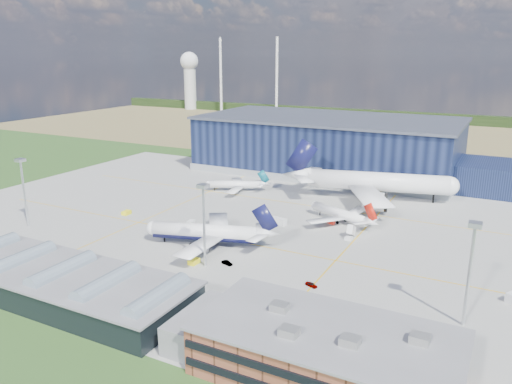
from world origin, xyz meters
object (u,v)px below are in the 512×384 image
airstair (351,233)px  ops_building (326,352)px  gse_cart_a (191,222)px  car_b (227,263)px  light_mast_west (23,181)px  airliner_navy (205,224)px  gse_tug_b (126,213)px  gse_tug_a (194,262)px  airliner_red (340,209)px  car_a (311,285)px  gse_van_c (314,323)px  gse_tug_c (364,195)px  gse_cart_b (266,179)px  light_mast_center (204,212)px  light_mast_east (471,257)px  airliner_widebody (378,172)px  hangar (334,147)px  airliner_regional (235,181)px  gse_van_a (279,221)px

airstair → ops_building: bearing=-79.3°
gse_cart_a → car_b: 36.41m
light_mast_west → airliner_navy: 63.42m
gse_tug_b → gse_tug_a: bearing=-33.2°
airliner_red → car_a: 51.19m
light_mast_west → gse_van_c: (107.40, -16.00, -14.28)m
airliner_navy → car_a: size_ratio=12.49×
gse_tug_c → gse_cart_b: 46.56m
gse_cart_a → airstair: bearing=5.0°
ops_building → airliner_navy: bearing=141.1°
light_mast_center → car_b: bearing=37.7°
gse_tug_a → gse_van_c: gse_van_c is taller
light_mast_east → airliner_widebody: light_mast_east is taller
gse_van_c → light_mast_east: bearing=-68.7°
hangar → airliner_widebody: hangar is taller
gse_tug_c → car_a: bearing=-89.7°
gse_cart_a → airliner_regional: bearing=91.4°
ops_building → gse_van_c: (-7.61, 14.00, -3.64)m
light_mast_center → airliner_widebody: bearing=74.0°
airliner_widebody → car_b: bearing=-117.2°
hangar → gse_tug_c: hangar is taller
gse_van_a → gse_tug_c: gse_van_a is taller
gse_tug_b → gse_van_c: (87.04, -40.76, 0.45)m
airliner_widebody → gse_tug_a: 90.16m
ops_building → gse_cart_a: (-68.32, 56.93, -4.16)m
gse_tug_a → car_b: bearing=26.4°
airliner_navy → car_b: (13.24, -9.57, -6.16)m
gse_tug_a → car_a: size_ratio=1.00×
light_mast_west → gse_van_a: size_ratio=4.32×
light_mast_center → gse_van_c: bearing=-23.2°
light_mast_east → car_b: (-60.34, 3.61, -14.87)m
light_mast_center → gse_cart_b: size_ratio=8.53×
gse_tug_b → car_b: (54.31, -21.14, -0.14)m
airliner_regional → gse_tug_c: bearing=174.9°
airliner_navy → airliner_regional: size_ratio=1.51×
gse_cart_a → car_b: (27.97, -23.31, -0.07)m
ops_building → gse_cart_b: 141.95m
light_mast_center → airliner_red: (20.42, 52.00, -10.62)m
ops_building → gse_van_a: 81.80m
gse_tug_b → gse_van_a: gse_van_a is taller
airliner_widebody → airliner_regional: bearing=-178.4°
airliner_navy → gse_van_a: bearing=-130.5°
airliner_widebody → gse_van_a: (-21.30, -44.83, -9.97)m
gse_tug_c → gse_van_c: gse_van_c is taller
gse_van_a → gse_van_c: size_ratio=1.11×
car_b → car_a: bearing=-78.0°
airliner_red → car_b: airliner_red is taller
airliner_red → gse_van_a: (-17.30, -11.83, -3.65)m
airliner_navy → airliner_widebody: (33.00, 71.81, 4.40)m
gse_tug_b → airstair: 79.35m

